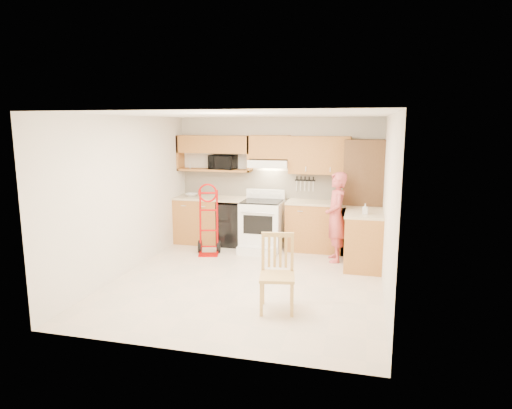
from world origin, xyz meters
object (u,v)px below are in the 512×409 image
at_px(person, 336,217).
at_px(range, 261,221).
at_px(dining_chair, 277,274).
at_px(hand_truck, 208,223).
at_px(microwave, 223,162).

bearing_deg(person, range, -115.48).
xyz_separation_m(range, dining_chair, (0.85, -2.66, -0.07)).
height_order(range, hand_truck, hand_truck).
distance_m(range, hand_truck, 1.01).
relative_size(hand_truck, dining_chair, 1.20).
bearing_deg(range, person, -13.27).
bearing_deg(person, dining_chair, -25.95).
bearing_deg(microwave, person, -12.53).
bearing_deg(dining_chair, microwave, 109.12).
distance_m(microwave, dining_chair, 3.70).
height_order(microwave, hand_truck, microwave).
height_order(microwave, dining_chair, microwave).
distance_m(hand_truck, dining_chair, 2.77).
relative_size(range, person, 0.72).
height_order(microwave, person, microwave).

